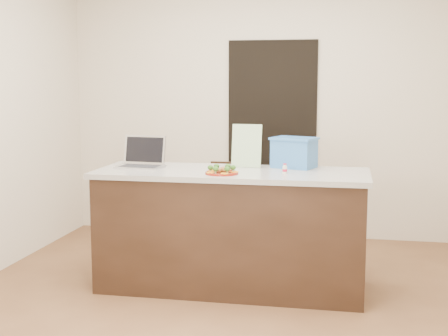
% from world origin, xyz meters
% --- Properties ---
extents(ground, '(4.00, 4.00, 0.00)m').
position_xyz_m(ground, '(0.00, 0.00, 0.00)').
color(ground, brown).
rests_on(ground, ground).
extents(room_shell, '(4.00, 4.00, 4.00)m').
position_xyz_m(room_shell, '(0.00, 0.00, 1.62)').
color(room_shell, white).
rests_on(room_shell, ground).
extents(doorway, '(0.90, 0.02, 2.00)m').
position_xyz_m(doorway, '(0.10, 1.98, 1.00)').
color(doorway, black).
rests_on(doorway, ground).
extents(island, '(2.06, 0.76, 0.92)m').
position_xyz_m(island, '(0.00, 0.25, 0.46)').
color(island, black).
rests_on(island, ground).
extents(plate, '(0.24, 0.24, 0.02)m').
position_xyz_m(plate, '(-0.04, 0.07, 0.93)').
color(plate, maroon).
rests_on(plate, island).
extents(meatballs, '(0.10, 0.10, 0.04)m').
position_xyz_m(meatballs, '(-0.03, 0.06, 0.95)').
color(meatballs, brown).
rests_on(meatballs, plate).
extents(broccoli, '(0.21, 0.20, 0.04)m').
position_xyz_m(broccoli, '(-0.04, 0.07, 0.97)').
color(broccoli, '#1E4412').
rests_on(broccoli, plate).
extents(pepper_rings, '(0.23, 0.24, 0.01)m').
position_xyz_m(pepper_rings, '(-0.04, 0.07, 0.94)').
color(pepper_rings, orange).
rests_on(pepper_rings, plate).
extents(napkin, '(0.18, 0.18, 0.01)m').
position_xyz_m(napkin, '(-0.07, 0.08, 0.92)').
color(napkin, silver).
rests_on(napkin, island).
extents(fork, '(0.08, 0.16, 0.00)m').
position_xyz_m(fork, '(-0.09, 0.09, 0.93)').
color(fork, silver).
rests_on(fork, napkin).
extents(knife, '(0.08, 0.20, 0.01)m').
position_xyz_m(knife, '(-0.04, 0.06, 0.93)').
color(knife, white).
rests_on(knife, napkin).
extents(yogurt_bottle, '(0.03, 0.03, 0.07)m').
position_xyz_m(yogurt_bottle, '(0.41, 0.18, 0.95)').
color(yogurt_bottle, beige).
rests_on(yogurt_bottle, island).
extents(laptop, '(0.37, 0.30, 0.24)m').
position_xyz_m(laptop, '(-0.73, 0.32, 0.99)').
color(laptop, silver).
rests_on(laptop, island).
extents(leaflet, '(0.24, 0.07, 0.34)m').
position_xyz_m(leaflet, '(0.08, 0.47, 1.09)').
color(leaflet, silver).
rests_on(leaflet, island).
extents(blue_box, '(0.39, 0.34, 0.24)m').
position_xyz_m(blue_box, '(0.45, 0.51, 1.04)').
color(blue_box, '#336EB8').
rests_on(blue_box, island).
extents(chair, '(0.40, 0.40, 0.85)m').
position_xyz_m(chair, '(-0.19, 1.15, 0.49)').
color(chair, black).
rests_on(chair, ground).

